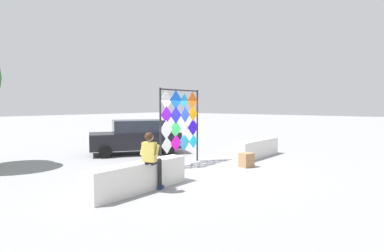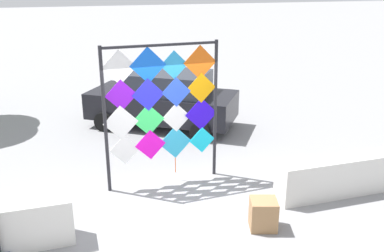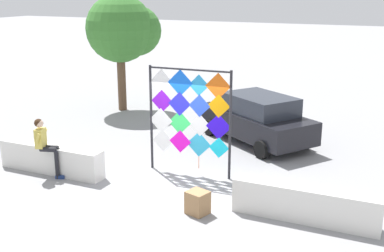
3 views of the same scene
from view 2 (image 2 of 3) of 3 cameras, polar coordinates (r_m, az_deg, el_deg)
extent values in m
plane|color=gray|center=(8.13, -1.80, -11.11)|extent=(120.00, 120.00, 0.00)
cube|color=silver|center=(9.13, 20.76, -6.06)|extent=(3.23, 0.49, 0.79)
cylinder|color=#232328|center=(8.35, -11.63, 0.50)|extent=(0.07, 0.07, 2.95)
cylinder|color=#232328|center=(8.93, 3.14, 2.13)|extent=(0.07, 0.07, 2.95)
cylinder|color=#232328|center=(8.24, -4.23, 10.82)|extent=(2.31, 0.16, 0.06)
cube|color=white|center=(8.62, -9.03, -3.17)|extent=(0.63, 0.04, 0.63)
cube|color=#F20FCD|center=(8.70, -5.62, -2.53)|extent=(0.65, 0.04, 0.65)
cube|color=#2CACE0|center=(8.86, -2.27, -2.19)|extent=(0.71, 0.04, 0.71)
cylinder|color=#E55216|center=(9.08, -2.24, -5.27)|extent=(0.02, 0.02, 0.35)
cube|color=#14CFF4|center=(9.02, 1.36, -1.88)|extent=(0.58, 0.04, 0.58)
cube|color=white|center=(8.40, -9.56, 0.44)|extent=(0.70, 0.04, 0.70)
cube|color=#39EC6B|center=(8.52, -5.86, 0.82)|extent=(0.66, 0.04, 0.66)
cylinder|color=#E516AC|center=(8.70, -5.77, -2.27)|extent=(0.02, 0.02, 0.33)
cube|color=white|center=(8.69, -2.12, 1.17)|extent=(0.62, 0.04, 0.62)
cylinder|color=blue|center=(8.86, -2.10, -1.75)|extent=(0.02, 0.02, 0.34)
cube|color=#250BDE|center=(8.82, 1.26, 1.62)|extent=(0.71, 0.04, 0.71)
cube|color=#7613D1|center=(8.25, -9.53, 4.09)|extent=(0.64, 0.04, 0.64)
cube|color=#2426F8|center=(8.35, -5.93, 4.22)|extent=(0.66, 0.04, 0.66)
cube|color=blue|center=(8.50, -2.12, 4.59)|extent=(0.61, 0.04, 0.61)
cube|color=orange|center=(8.66, 1.27, 5.15)|extent=(0.63, 0.04, 0.63)
cube|color=white|center=(8.13, -9.79, 7.78)|extent=(0.68, 0.04, 0.68)
cube|color=blue|center=(8.24, -5.96, 8.14)|extent=(0.72, 0.04, 0.73)
cube|color=#2899DF|center=(8.39, -2.42, 8.23)|extent=(0.58, 0.04, 0.58)
cube|color=#E45E12|center=(8.55, 1.09, 8.56)|extent=(0.70, 0.04, 0.70)
cylinder|color=#169BE5|center=(8.66, 1.05, 5.45)|extent=(0.02, 0.02, 0.26)
cube|color=navy|center=(7.58, -24.44, -15.16)|extent=(0.26, 0.17, 0.09)
cube|color=black|center=(12.27, -4.05, 2.91)|extent=(4.44, 3.81, 0.74)
cube|color=#282D38|center=(12.04, -3.46, 5.91)|extent=(2.81, 2.60, 0.59)
cylinder|color=black|center=(12.18, -11.73, 0.59)|extent=(0.58, 0.49, 0.55)
cylinder|color=black|center=(13.69, -8.23, 2.91)|extent=(0.58, 0.49, 0.55)
cylinder|color=black|center=(11.15, 1.17, -0.76)|extent=(0.58, 0.49, 0.55)
cylinder|color=black|center=(12.79, 3.35, 1.88)|extent=(0.58, 0.49, 0.55)
cube|color=#9E754C|center=(7.55, 9.58, -11.63)|extent=(0.56, 0.54, 0.54)
camera|label=1|loc=(7.69, -101.48, -18.22)|focal=29.63mm
camera|label=3|loc=(8.07, 100.88, 2.52)|focal=45.63mm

